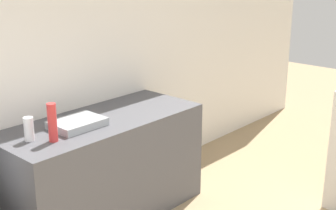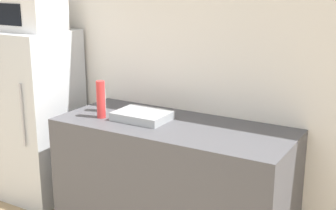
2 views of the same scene
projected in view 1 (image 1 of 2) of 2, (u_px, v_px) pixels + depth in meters
wall_back at (48, 65)px, 3.76m from camera, size 8.00×0.06×2.60m
counter at (104, 168)px, 3.91m from camera, size 1.72×0.72×0.88m
sink_basin at (77, 123)px, 3.58m from camera, size 0.39×0.29×0.06m
bottle_tall at (52, 123)px, 3.27m from camera, size 0.06×0.06×0.28m
bottle_short at (29, 129)px, 3.30m from camera, size 0.07×0.07×0.17m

